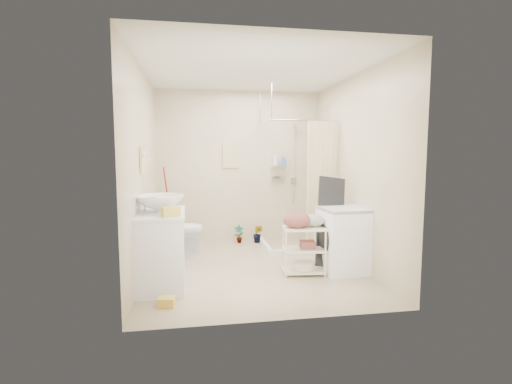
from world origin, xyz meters
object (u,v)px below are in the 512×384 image
(vanity, at_px, (161,249))
(toilet, at_px, (177,230))
(laundry_rack, at_px, (304,246))
(washing_machine, at_px, (344,239))

(vanity, distance_m, toilet, 1.21)
(toilet, distance_m, laundry_rack, 1.96)
(toilet, xyz_separation_m, laundry_rack, (1.63, -1.09, -0.03))
(vanity, height_order, washing_machine, vanity)
(washing_machine, relative_size, laundry_rack, 1.15)
(vanity, distance_m, laundry_rack, 1.76)
(vanity, bearing_deg, toilet, 82.89)
(vanity, xyz_separation_m, toilet, (0.12, 1.20, -0.04))
(toilet, bearing_deg, vanity, 172.56)
(washing_machine, bearing_deg, vanity, -179.05)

